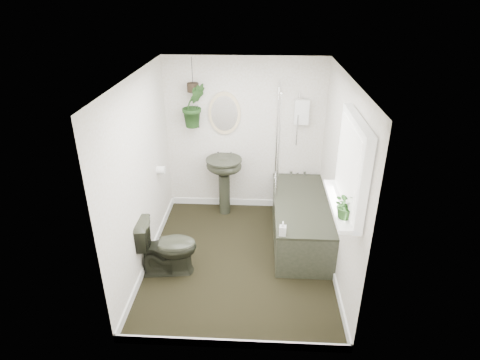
{
  "coord_description": "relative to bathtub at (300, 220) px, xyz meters",
  "views": [
    {
      "loc": [
        0.23,
        -4.15,
        3.17
      ],
      "look_at": [
        0.0,
        0.15,
        1.05
      ],
      "focal_mm": 30.0,
      "sensor_mm": 36.0,
      "label": 1
    }
  ],
  "objects": [
    {
      "name": "hanging_pot",
      "position": [
        -1.5,
        0.75,
        1.6
      ],
      "size": [
        0.16,
        0.16,
        0.12
      ],
      "primitive_type": "cylinder",
      "color": "black",
      "rests_on": "ceiling"
    },
    {
      "name": "wall_right",
      "position": [
        0.36,
        -0.5,
        0.86
      ],
      "size": [
        0.02,
        2.8,
        2.3
      ],
      "primitive_type": "cube",
      "color": "white",
      "rests_on": "ground"
    },
    {
      "name": "toilet_roll_holder",
      "position": [
        -1.9,
        0.2,
        0.61
      ],
      "size": [
        0.11,
        0.11,
        0.11
      ],
      "primitive_type": "cylinder",
      "rotation": [
        0.0,
        1.57,
        0.0
      ],
      "color": "white",
      "rests_on": "wall_left"
    },
    {
      "name": "skirting",
      "position": [
        -0.8,
        -0.5,
        -0.24
      ],
      "size": [
        2.3,
        2.8,
        0.1
      ],
      "primitive_type": "cube",
      "color": "white",
      "rests_on": "floor"
    },
    {
      "name": "bath_screen",
      "position": [
        -0.33,
        0.49,
        0.99
      ],
      "size": [
        0.04,
        0.72,
        1.4
      ],
      "primitive_type": null,
      "color": "silver",
      "rests_on": "bathtub"
    },
    {
      "name": "ceiling",
      "position": [
        -0.8,
        -0.5,
        2.02
      ],
      "size": [
        2.3,
        2.8,
        0.02
      ],
      "primitive_type": "cube",
      "color": "white",
      "rests_on": "ground"
    },
    {
      "name": "sill_plant",
      "position": [
        0.22,
        -1.48,
        1.09
      ],
      "size": [
        0.28,
        0.25,
        0.26
      ],
      "primitive_type": "imported",
      "rotation": [
        0.0,
        0.0,
        0.24
      ],
      "color": "black",
      "rests_on": "window_sill"
    },
    {
      "name": "hanging_plant",
      "position": [
        -1.5,
        0.75,
        1.35
      ],
      "size": [
        0.42,
        0.39,
        0.62
      ],
      "primitive_type": "imported",
      "rotation": [
        0.0,
        0.0,
        0.44
      ],
      "color": "black",
      "rests_on": "ceiling"
    },
    {
      "name": "wall_sconce",
      "position": [
        -1.49,
        0.86,
        1.11
      ],
      "size": [
        0.04,
        0.04,
        0.22
      ],
      "primitive_type": "cylinder",
      "color": "black",
      "rests_on": "wall_back"
    },
    {
      "name": "floor",
      "position": [
        -0.8,
        -0.5,
        -0.3
      ],
      "size": [
        2.3,
        2.8,
        0.02
      ],
      "primitive_type": "cube",
      "color": "black",
      "rests_on": "ground"
    },
    {
      "name": "wall_left",
      "position": [
        -1.96,
        -0.5,
        0.86
      ],
      "size": [
        0.02,
        2.8,
        2.3
      ],
      "primitive_type": "cube",
      "color": "white",
      "rests_on": "ground"
    },
    {
      "name": "shower_box",
      "position": [
        0.0,
        0.84,
        1.26
      ],
      "size": [
        0.2,
        0.1,
        0.35
      ],
      "primitive_type": "cube",
      "color": "white",
      "rests_on": "wall_back"
    },
    {
      "name": "toilet",
      "position": [
        -1.65,
        -0.78,
        0.07
      ],
      "size": [
        0.75,
        0.48,
        0.72
      ],
      "primitive_type": "imported",
      "rotation": [
        0.0,
        0.0,
        1.69
      ],
      "color": "#25281D",
      "rests_on": "floor"
    },
    {
      "name": "oval_mirror",
      "position": [
        -1.09,
        0.87,
        1.21
      ],
      "size": [
        0.46,
        0.03,
        0.62
      ],
      "primitive_type": "ellipsoid",
      "color": "beige",
      "rests_on": "wall_back"
    },
    {
      "name": "wall_back",
      "position": [
        -0.8,
        0.91,
        0.86
      ],
      "size": [
        2.3,
        0.02,
        2.3
      ],
      "primitive_type": "cube",
      "color": "white",
      "rests_on": "ground"
    },
    {
      "name": "window_recess",
      "position": [
        0.29,
        -1.2,
        1.36
      ],
      "size": [
        0.08,
        1.0,
        0.9
      ],
      "primitive_type": "cube",
      "color": "white",
      "rests_on": "wall_right"
    },
    {
      "name": "wall_front",
      "position": [
        -0.8,
        -1.91,
        0.86
      ],
      "size": [
        2.3,
        0.02,
        2.3
      ],
      "primitive_type": "cube",
      "color": "white",
      "rests_on": "ground"
    },
    {
      "name": "soap_bottle",
      "position": [
        -0.29,
        -0.79,
        0.38
      ],
      "size": [
        0.09,
        0.09,
        0.17
      ],
      "primitive_type": "imported",
      "rotation": [
        0.0,
        0.0,
        -0.11
      ],
      "color": "#302A29",
      "rests_on": "bathtub"
    },
    {
      "name": "window_sill",
      "position": [
        0.22,
        -1.2,
        0.94
      ],
      "size": [
        0.18,
        1.0,
        0.04
      ],
      "primitive_type": "cube",
      "color": "white",
      "rests_on": "wall_right"
    },
    {
      "name": "pedestal_sink",
      "position": [
        -1.09,
        0.65,
        0.16
      ],
      "size": [
        0.6,
        0.54,
        0.89
      ],
      "primitive_type": null,
      "rotation": [
        0.0,
        0.0,
        -0.2
      ],
      "color": "#25281D",
      "rests_on": "floor"
    },
    {
      "name": "bathtub",
      "position": [
        0.0,
        0.0,
        0.0
      ],
      "size": [
        0.72,
        1.72,
        0.58
      ],
      "primitive_type": null,
      "color": "#25281D",
      "rests_on": "floor"
    },
    {
      "name": "window_blinds",
      "position": [
        0.24,
        -1.2,
        1.36
      ],
      "size": [
        0.01,
        0.86,
        0.76
      ],
      "primitive_type": "cube",
      "color": "white",
      "rests_on": "wall_right"
    }
  ]
}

